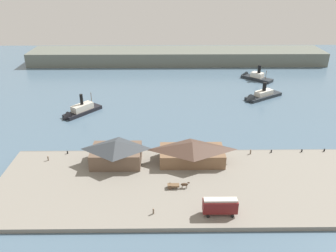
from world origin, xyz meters
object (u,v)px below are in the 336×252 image
Objects in this scene: ferry_shed_west_terminal at (192,152)px; ferry_outer_harbor at (254,77)px; mooring_post_center_west at (324,150)px; mooring_post_west at (67,152)px; pedestrian_near_cart at (48,158)px; pedestrian_near_east_shed at (251,152)px; pedestrian_at_waters_edge at (153,211)px; street_tram at (220,206)px; ferry_moored_east at (79,111)px; ferry_shed_central_terminal at (116,152)px; mooring_post_center_east at (302,151)px; horse_cart at (177,185)px; mooring_post_east at (271,151)px; ferry_departing_north at (260,96)px.

ferry_outer_harbor is (39.71, 86.16, -3.18)m from ferry_shed_west_terminal.
mooring_post_center_west and mooring_post_west have the same top height.
pedestrian_near_cart is 1.81× the size of mooring_post_center_west.
pedestrian_near_east_shed is 1.01× the size of pedestrian_at_waters_edge.
pedestrian_near_cart is 87.95m from mooring_post_center_west.
street_tram is 0.49× the size of ferry_moored_east.
ferry_moored_east is (-62.56, 34.96, -0.48)m from pedestrian_near_east_shed.
ferry_shed_west_terminal is 94.92m from ferry_outer_harbor.
street_tram reaches higher than mooring_post_west.
ferry_shed_central_terminal is 59.39m from mooring_post_center_east.
ferry_moored_east is (-32.28, 63.56, -0.47)m from pedestrian_at_waters_edge.
street_tram is 9.27× the size of mooring_post_center_east.
horse_cart is at bearing -114.08° from ferry_outer_harbor.
pedestrian_near_cart is 1.81× the size of mooring_post_east.
ferry_departing_north is 1.22× the size of ferry_outer_harbor.
ferry_shed_west_terminal reaches higher than street_tram.
pedestrian_at_waters_edge is at bearing -119.97° from ferry_departing_north.
mooring_post_west is 1.00× the size of mooring_post_center_east.
mooring_post_center_east is at bearing 3.12° from pedestrian_near_cart.
ferry_outer_harbor reaches higher than mooring_post_center_east.
ferry_departing_north reaches higher than street_tram.
ferry_outer_harbor reaches higher than mooring_post_center_west.
ferry_departing_north reaches higher than pedestrian_at_waters_edge.
ferry_departing_north is (-8.07, 50.72, -0.38)m from mooring_post_center_west.
ferry_shed_west_terminal is 39.88m from mooring_post_west.
pedestrian_near_east_shed is 84.34m from ferry_outer_harbor.
pedestrian_at_waters_edge is at bearing -114.58° from ferry_shed_west_terminal.
ferry_shed_central_terminal is at bearing -18.94° from mooring_post_west.
ferry_shed_central_terminal is 0.77× the size of ferry_shed_west_terminal.
ferry_departing_north is at bearing 60.03° from pedestrian_at_waters_edge.
pedestrian_near_east_shed reaches higher than mooring_post_center_east.
ferry_departing_north is at bearing 79.69° from mooring_post_east.
pedestrian_at_waters_edge reaches higher than mooring_post_east.
mooring_post_east is at bearing 6.58° from ferry_shed_central_terminal.
pedestrian_near_east_shed reaches higher than pedestrian_at_waters_edge.
ferry_shed_central_terminal reaches higher than mooring_post_center_west.
mooring_post_west is (-16.51, 5.67, -3.34)m from ferry_shed_central_terminal.
ferry_moored_east is at bearing 117.22° from ferry_shed_central_terminal.
street_tram is 1.38× the size of horse_cart.
mooring_post_center_west is at bearing 3.04° from pedestrian_near_cart.
mooring_post_center_east is (36.09, 5.47, -2.95)m from ferry_shed_west_terminal.
pedestrian_near_cart reaches higher than mooring_post_center_west.
ferry_moored_east is (-20.45, 39.76, -3.50)m from ferry_shed_central_terminal.
mooring_post_center_west is (66.43, 6.19, -3.34)m from ferry_shed_central_terminal.
pedestrian_near_cart is at bearing -139.71° from mooring_post_west.
ferry_departing_north is (74.87, 51.24, -0.38)m from mooring_post_west.
mooring_post_west and mooring_post_center_east have the same top height.
mooring_post_east and mooring_post_center_west have the same top height.
mooring_post_center_west is (38.55, 30.37, -2.20)m from street_tram.
mooring_post_center_west is (87.82, 4.66, -0.29)m from pedestrian_near_cart.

